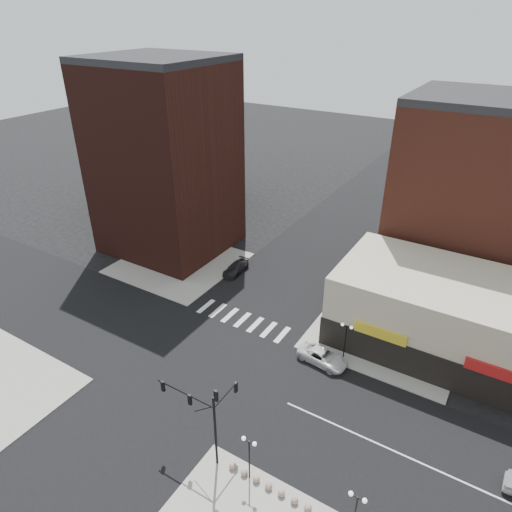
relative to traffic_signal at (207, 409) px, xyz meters
The scene contains 16 objects.
ground 11.76m from the traffic_signal, 132.74° to the left, with size 240.00×240.00×0.00m, color black.
road_ew 11.76m from the traffic_signal, 132.74° to the left, with size 200.00×14.00×0.02m, color black.
road_ns 11.76m from the traffic_signal, 132.74° to the left, with size 14.00×200.00×0.02m, color black.
sidewalk_nw 31.55m from the traffic_signal, 134.23° to the left, with size 15.00×15.00×0.12m, color gray.
sidewalk_ne 23.99m from the traffic_signal, 71.98° to the left, with size 15.00×15.00×0.12m, color gray.
building_nw 37.93m from the traffic_signal, 134.90° to the left, with size 16.00×15.00×25.00m, color #381611.
building_nw_low 57.36m from the traffic_signal, 133.17° to the left, with size 20.00×18.00×12.00m, color #381611.
building_ne_midrise 39.60m from the traffic_signal, 72.51° to the left, with size 18.00×15.00×22.00m, color brown.
building_ne_row 26.71m from the traffic_signal, 58.92° to the left, with size 24.20×12.20×8.00m.
traffic_signal is the anchor object (origin of this frame).
street_lamp_se_a 4.12m from the traffic_signal, ahead, with size 1.22×0.32×4.16m.
street_lamp_se_b 11.88m from the traffic_signal, ahead, with size 1.22×0.32×4.16m.
street_lamp_ne 16.62m from the traffic_signal, 73.25° to the left, with size 1.22×0.32×4.16m.
bollard_row 8.35m from the traffic_signal, ahead, with size 9.99×0.54×0.54m.
white_suv 15.28m from the traffic_signal, 77.52° to the left, with size 2.31×5.01×1.39m, color silver.
dark_sedan_north 28.28m from the traffic_signal, 119.43° to the left, with size 1.84×4.53×1.31m, color black.
Camera 1 is at (22.77, -26.36, 30.94)m, focal length 32.00 mm.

